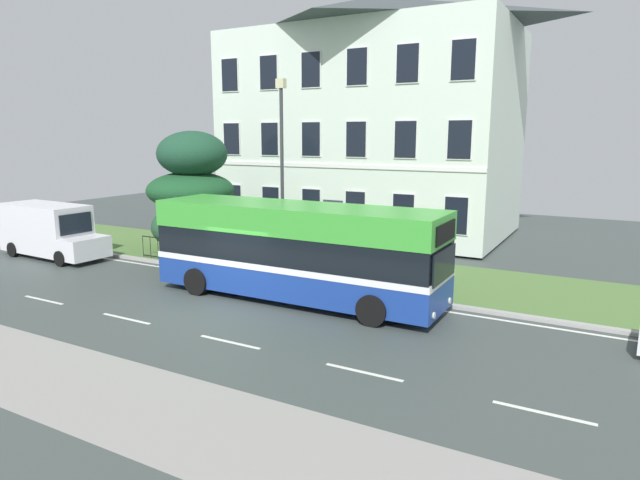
% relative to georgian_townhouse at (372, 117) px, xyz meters
% --- Properties ---
extents(ground_plane, '(60.00, 56.00, 0.18)m').
position_rel_georgian_townhouse_xyz_m(ground_plane, '(1.74, -15.16, -6.60)').
color(ground_plane, '#3D4643').
extents(georgian_townhouse, '(15.39, 9.76, 12.86)m').
position_rel_georgian_townhouse_xyz_m(georgian_townhouse, '(0.00, 0.00, 0.00)').
color(georgian_townhouse, silver).
rests_on(georgian_townhouse, ground_plane).
extents(iron_verge_railing, '(12.12, 0.04, 0.97)m').
position_rel_georgian_townhouse_xyz_m(iron_verge_railing, '(-0.00, -11.83, -5.96)').
color(iron_verge_railing, black).
rests_on(iron_verge_railing, ground_plane).
extents(evergreen_tree, '(4.55, 4.34, 5.69)m').
position_rel_georgian_townhouse_xyz_m(evergreen_tree, '(-5.19, -9.26, -3.99)').
color(evergreen_tree, '#423328').
rests_on(evergreen_tree, ground_plane).
extents(single_decker_bus, '(10.24, 2.76, 3.26)m').
position_rel_georgian_townhouse_xyz_m(single_decker_bus, '(3.26, -13.74, -4.87)').
color(single_decker_bus, navy).
rests_on(single_decker_bus, ground_plane).
extents(white_panel_van, '(5.72, 2.26, 2.43)m').
position_rel_georgian_townhouse_xyz_m(white_panel_van, '(-10.16, -13.53, -5.33)').
color(white_panel_van, white).
rests_on(white_panel_van, ground_plane).
extents(street_lamp_post, '(0.36, 0.24, 7.58)m').
position_rel_georgian_townhouse_xyz_m(street_lamp_post, '(0.76, -10.68, -2.17)').
color(street_lamp_post, '#333338').
rests_on(street_lamp_post, ground_plane).
extents(litter_bin, '(0.57, 0.57, 1.21)m').
position_rel_georgian_townhouse_xyz_m(litter_bin, '(4.32, -10.86, -5.85)').
color(litter_bin, black).
rests_on(litter_bin, ground_plane).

